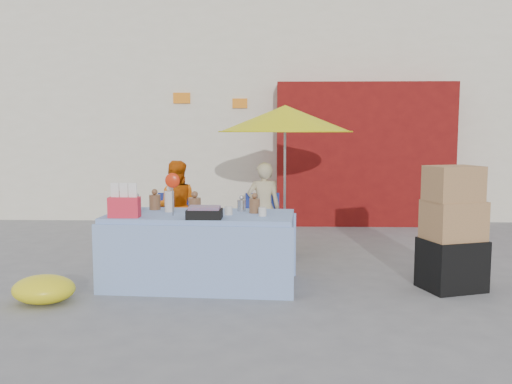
{
  "coord_description": "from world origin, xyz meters",
  "views": [
    {
      "loc": [
        0.51,
        -5.82,
        1.72
      ],
      "look_at": [
        0.32,
        0.6,
        1.0
      ],
      "focal_mm": 38.0,
      "sensor_mm": 36.0,
      "label": 1
    }
  ],
  "objects_px": {
    "vendor_orange": "(176,207)",
    "vendor_beige": "(264,208)",
    "box_stack": "(453,233)",
    "market_table": "(200,248)",
    "chair_right": "(263,237)",
    "chair_left": "(174,236)",
    "umbrella": "(285,119)"
  },
  "relations": [
    {
      "from": "box_stack",
      "to": "umbrella",
      "type": "bearing_deg",
      "value": 133.28
    },
    {
      "from": "vendor_beige",
      "to": "box_stack",
      "type": "distance_m",
      "value": 2.7
    },
    {
      "from": "market_table",
      "to": "vendor_orange",
      "type": "height_order",
      "value": "vendor_orange"
    },
    {
      "from": "chair_left",
      "to": "vendor_beige",
      "type": "xyz_separation_m",
      "value": [
        1.25,
        0.13,
        0.39
      ]
    },
    {
      "from": "vendor_beige",
      "to": "umbrella",
      "type": "xyz_separation_m",
      "value": [
        0.3,
        0.15,
        1.25
      ]
    },
    {
      "from": "chair_right",
      "to": "market_table",
      "type": "bearing_deg",
      "value": -119.44
    },
    {
      "from": "umbrella",
      "to": "box_stack",
      "type": "distance_m",
      "value": 2.88
    },
    {
      "from": "chair_right",
      "to": "vendor_orange",
      "type": "distance_m",
      "value": 1.32
    },
    {
      "from": "chair_right",
      "to": "chair_left",
      "type": "bearing_deg",
      "value": 175.06
    },
    {
      "from": "chair_left",
      "to": "chair_right",
      "type": "xyz_separation_m",
      "value": [
        1.25,
        0.0,
        0.0
      ]
    },
    {
      "from": "vendor_beige",
      "to": "umbrella",
      "type": "relative_size",
      "value": 0.62
    },
    {
      "from": "market_table",
      "to": "vendor_beige",
      "type": "xyz_separation_m",
      "value": [
        0.69,
        1.64,
        0.23
      ]
    },
    {
      "from": "market_table",
      "to": "chair_right",
      "type": "distance_m",
      "value": 1.66
    },
    {
      "from": "vendor_beige",
      "to": "chair_left",
      "type": "bearing_deg",
      "value": 1.19
    },
    {
      "from": "market_table",
      "to": "chair_right",
      "type": "relative_size",
      "value": 2.55
    },
    {
      "from": "umbrella",
      "to": "box_stack",
      "type": "height_order",
      "value": "umbrella"
    },
    {
      "from": "market_table",
      "to": "vendor_orange",
      "type": "relative_size",
      "value": 1.65
    },
    {
      "from": "chair_right",
      "to": "vendor_beige",
      "type": "relative_size",
      "value": 0.66
    },
    {
      "from": "market_table",
      "to": "chair_right",
      "type": "xyz_separation_m",
      "value": [
        0.69,
        1.5,
        -0.16
      ]
    },
    {
      "from": "vendor_beige",
      "to": "box_stack",
      "type": "bearing_deg",
      "value": 135.17
    },
    {
      "from": "vendor_orange",
      "to": "vendor_beige",
      "type": "height_order",
      "value": "vendor_orange"
    },
    {
      "from": "chair_left",
      "to": "vendor_orange",
      "type": "xyz_separation_m",
      "value": [
        0.0,
        0.13,
        0.4
      ]
    },
    {
      "from": "chair_right",
      "to": "box_stack",
      "type": "bearing_deg",
      "value": -42.56
    },
    {
      "from": "vendor_orange",
      "to": "umbrella",
      "type": "distance_m",
      "value": 1.99
    },
    {
      "from": "market_table",
      "to": "box_stack",
      "type": "distance_m",
      "value": 2.77
    },
    {
      "from": "chair_right",
      "to": "vendor_beige",
      "type": "xyz_separation_m",
      "value": [
        0.0,
        0.13,
        0.39
      ]
    },
    {
      "from": "box_stack",
      "to": "chair_left",
      "type": "bearing_deg",
      "value": 154.31
    },
    {
      "from": "chair_right",
      "to": "box_stack",
      "type": "distance_m",
      "value": 2.65
    },
    {
      "from": "chair_right",
      "to": "vendor_orange",
      "type": "relative_size",
      "value": 0.65
    },
    {
      "from": "box_stack",
      "to": "chair_right",
      "type": "bearing_deg",
      "value": 142.38
    },
    {
      "from": "vendor_orange",
      "to": "vendor_beige",
      "type": "distance_m",
      "value": 1.25
    },
    {
      "from": "market_table",
      "to": "chair_left",
      "type": "bearing_deg",
      "value": 114.24
    }
  ]
}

